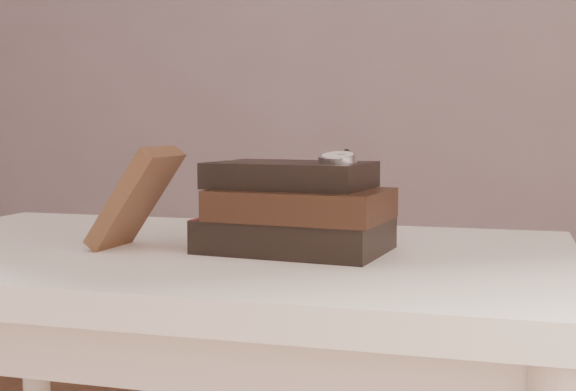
# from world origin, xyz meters

# --- Properties ---
(table) EXTENTS (1.00, 0.60, 0.75)m
(table) POSITION_xyz_m (0.00, 0.35, 0.66)
(table) COLOR white
(table) RESTS_ON ground
(book_stack) EXTENTS (0.26, 0.19, 0.12)m
(book_stack) POSITION_xyz_m (0.13, 0.35, 0.81)
(book_stack) COLOR black
(book_stack) RESTS_ON table
(journal) EXTENTS (0.11, 0.10, 0.14)m
(journal) POSITION_xyz_m (-0.09, 0.31, 0.82)
(journal) COLOR #3E2517
(journal) RESTS_ON table
(pocket_watch) EXTENTS (0.06, 0.15, 0.02)m
(pocket_watch) POSITION_xyz_m (0.19, 0.34, 0.88)
(pocket_watch) COLOR silver
(pocket_watch) RESTS_ON book_stack
(eyeglasses) EXTENTS (0.11, 0.13, 0.05)m
(eyeglasses) POSITION_xyz_m (0.05, 0.44, 0.82)
(eyeglasses) COLOR silver
(eyeglasses) RESTS_ON book_stack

